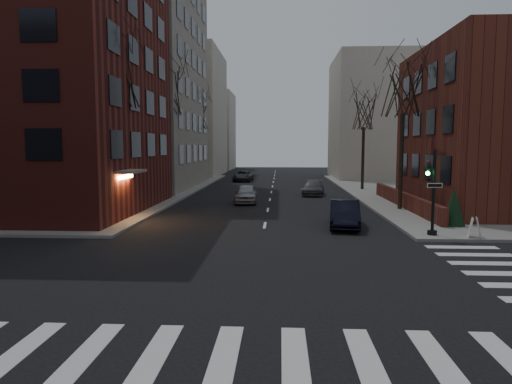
# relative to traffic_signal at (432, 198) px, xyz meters

# --- Properties ---
(ground) EXTENTS (160.00, 160.00, 0.00)m
(ground) POSITION_rel_traffic_signal_xyz_m (-7.94, -8.99, -1.91)
(ground) COLOR black
(ground) RESTS_ON ground
(building_left_brick) EXTENTS (15.00, 15.00, 18.00)m
(building_left_brick) POSITION_rel_traffic_signal_xyz_m (-23.44, 7.51, 7.09)
(building_left_brick) COLOR maroon
(building_left_brick) RESTS_ON ground
(building_left_tan) EXTENTS (18.00, 18.00, 28.00)m
(building_left_tan) POSITION_rel_traffic_signal_xyz_m (-24.94, 25.01, 12.09)
(building_left_tan) COLOR #9F9483
(building_left_tan) RESTS_ON ground
(low_wall_right) EXTENTS (0.35, 16.00, 1.00)m
(low_wall_right) POSITION_rel_traffic_signal_xyz_m (1.36, 10.01, -1.26)
(low_wall_right) COLOR #5B271A
(low_wall_right) RESTS_ON sidewalk_far_right
(building_distant_la) EXTENTS (14.00, 16.00, 18.00)m
(building_distant_la) POSITION_rel_traffic_signal_xyz_m (-22.94, 46.01, 7.09)
(building_distant_la) COLOR beige
(building_distant_la) RESTS_ON ground
(building_distant_ra) EXTENTS (14.00, 14.00, 16.00)m
(building_distant_ra) POSITION_rel_traffic_signal_xyz_m (7.06, 41.01, 6.09)
(building_distant_ra) COLOR beige
(building_distant_ra) RESTS_ON ground
(building_distant_lb) EXTENTS (10.00, 12.00, 14.00)m
(building_distant_lb) POSITION_rel_traffic_signal_xyz_m (-20.94, 63.01, 5.09)
(building_distant_lb) COLOR beige
(building_distant_lb) RESTS_ON ground
(traffic_signal) EXTENTS (0.76, 0.44, 4.00)m
(traffic_signal) POSITION_rel_traffic_signal_xyz_m (0.00, 0.00, 0.00)
(traffic_signal) COLOR black
(traffic_signal) RESTS_ON sidewalk_far_right
(tree_left_a) EXTENTS (4.18, 4.18, 10.26)m
(tree_left_a) POSITION_rel_traffic_signal_xyz_m (-16.74, 5.01, 6.56)
(tree_left_a) COLOR #2D231C
(tree_left_a) RESTS_ON sidewalk_far_left
(tree_left_b) EXTENTS (4.40, 4.40, 10.80)m
(tree_left_b) POSITION_rel_traffic_signal_xyz_m (-16.74, 17.01, 7.00)
(tree_left_b) COLOR #2D231C
(tree_left_b) RESTS_ON sidewalk_far_left
(tree_left_c) EXTENTS (3.96, 3.96, 9.72)m
(tree_left_c) POSITION_rel_traffic_signal_xyz_m (-16.74, 31.01, 6.12)
(tree_left_c) COLOR #2D231C
(tree_left_c) RESTS_ON sidewalk_far_left
(tree_right_a) EXTENTS (3.96, 3.96, 9.72)m
(tree_right_a) POSITION_rel_traffic_signal_xyz_m (0.86, 9.01, 6.12)
(tree_right_a) COLOR #2D231C
(tree_right_a) RESTS_ON sidewalk_far_right
(tree_right_b) EXTENTS (3.74, 3.74, 9.18)m
(tree_right_b) POSITION_rel_traffic_signal_xyz_m (0.86, 23.01, 5.68)
(tree_right_b) COLOR #2D231C
(tree_right_b) RESTS_ON sidewalk_far_right
(streetlamp_near) EXTENTS (0.36, 0.36, 6.28)m
(streetlamp_near) POSITION_rel_traffic_signal_xyz_m (-16.14, 13.01, 2.33)
(streetlamp_near) COLOR black
(streetlamp_near) RESTS_ON sidewalk_far_left
(streetlamp_far) EXTENTS (0.36, 0.36, 6.28)m
(streetlamp_far) POSITION_rel_traffic_signal_xyz_m (-16.14, 33.01, 2.33)
(streetlamp_far) COLOR black
(streetlamp_far) RESTS_ON sidewalk_far_left
(parked_sedan) EXTENTS (2.03, 4.50, 1.43)m
(parked_sedan) POSITION_rel_traffic_signal_xyz_m (-3.66, 2.63, -1.19)
(parked_sedan) COLOR black
(parked_sedan) RESTS_ON ground
(car_lane_silver) EXTENTS (1.81, 4.14, 1.39)m
(car_lane_silver) POSITION_rel_traffic_signal_xyz_m (-9.71, 12.75, -1.21)
(car_lane_silver) COLOR #9C9CA1
(car_lane_silver) RESTS_ON ground
(car_lane_gray) EXTENTS (2.34, 4.59, 1.28)m
(car_lane_gray) POSITION_rel_traffic_signal_xyz_m (-4.19, 18.65, -1.27)
(car_lane_gray) COLOR #47464B
(car_lane_gray) RESTS_ON ground
(car_lane_far) EXTENTS (2.45, 4.76, 1.29)m
(car_lane_far) POSITION_rel_traffic_signal_xyz_m (-11.67, 34.21, -1.27)
(car_lane_far) COLOR #424248
(car_lane_far) RESTS_ON ground
(sandwich_board) EXTENTS (0.54, 0.66, 0.92)m
(sandwich_board) POSITION_rel_traffic_signal_xyz_m (1.81, -0.46, -1.30)
(sandwich_board) COLOR white
(sandwich_board) RESTS_ON sidewalk_far_right
(evergreen_shrub) EXTENTS (1.29, 1.29, 2.02)m
(evergreen_shrub) POSITION_rel_traffic_signal_xyz_m (2.00, 2.65, -0.75)
(evergreen_shrub) COLOR black
(evergreen_shrub) RESTS_ON sidewalk_far_right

